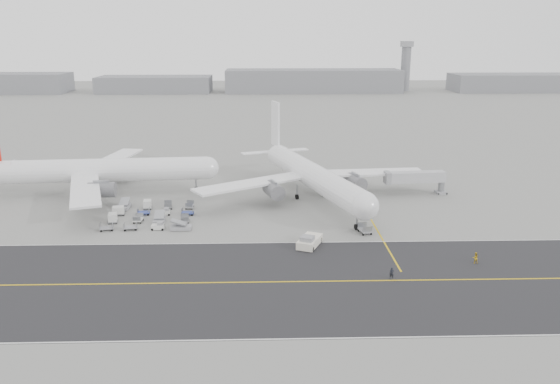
{
  "coord_description": "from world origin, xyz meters",
  "views": [
    {
      "loc": [
        9.11,
        -91.77,
        35.21
      ],
      "look_at": [
        12.02,
        12.0,
        5.19
      ],
      "focal_mm": 35.0,
      "sensor_mm": 36.0,
      "label": 1
    }
  ],
  "objects_px": {
    "pushback_tug": "(309,241)",
    "airliner_b": "(311,175)",
    "jet_bridge": "(416,178)",
    "control_tower": "(406,65)",
    "ground_crew_b": "(475,258)",
    "ground_crew_a": "(392,273)",
    "airliner_a": "(99,170)"
  },
  "relations": [
    {
      "from": "airliner_b",
      "to": "jet_bridge",
      "type": "height_order",
      "value": "airliner_b"
    },
    {
      "from": "pushback_tug",
      "to": "ground_crew_b",
      "type": "distance_m",
      "value": 27.15
    },
    {
      "from": "ground_crew_b",
      "to": "airliner_a",
      "type": "bearing_deg",
      "value": -29.34
    },
    {
      "from": "pushback_tug",
      "to": "jet_bridge",
      "type": "distance_m",
      "value": 41.07
    },
    {
      "from": "airliner_b",
      "to": "ground_crew_a",
      "type": "bearing_deg",
      "value": -96.76
    },
    {
      "from": "control_tower",
      "to": "ground_crew_b",
      "type": "bearing_deg",
      "value": -101.71
    },
    {
      "from": "jet_bridge",
      "to": "airliner_b",
      "type": "bearing_deg",
      "value": -179.39
    },
    {
      "from": "control_tower",
      "to": "airliner_a",
      "type": "height_order",
      "value": "control_tower"
    },
    {
      "from": "airliner_a",
      "to": "ground_crew_b",
      "type": "relative_size",
      "value": 29.34
    },
    {
      "from": "airliner_a",
      "to": "pushback_tug",
      "type": "distance_m",
      "value": 57.0
    },
    {
      "from": "airliner_b",
      "to": "pushback_tug",
      "type": "distance_m",
      "value": 29.2
    },
    {
      "from": "ground_crew_a",
      "to": "airliner_a",
      "type": "bearing_deg",
      "value": 148.17
    },
    {
      "from": "pushback_tug",
      "to": "ground_crew_b",
      "type": "bearing_deg",
      "value": 5.95
    },
    {
      "from": "pushback_tug",
      "to": "ground_crew_a",
      "type": "bearing_deg",
      "value": -26.82
    },
    {
      "from": "jet_bridge",
      "to": "ground_crew_b",
      "type": "relative_size",
      "value": 7.9
    },
    {
      "from": "airliner_b",
      "to": "jet_bridge",
      "type": "xyz_separation_m",
      "value": [
        24.07,
        2.34,
        -1.6
      ]
    },
    {
      "from": "control_tower",
      "to": "ground_crew_b",
      "type": "distance_m",
      "value": 283.31
    },
    {
      "from": "control_tower",
      "to": "pushback_tug",
      "type": "bearing_deg",
      "value": -107.22
    },
    {
      "from": "pushback_tug",
      "to": "airliner_b",
      "type": "bearing_deg",
      "value": 107.84
    },
    {
      "from": "control_tower",
      "to": "ground_crew_a",
      "type": "bearing_deg",
      "value": -104.32
    },
    {
      "from": "jet_bridge",
      "to": "ground_crew_a",
      "type": "relative_size",
      "value": 8.14
    },
    {
      "from": "pushback_tug",
      "to": "ground_crew_a",
      "type": "relative_size",
      "value": 4.35
    },
    {
      "from": "control_tower",
      "to": "airliner_a",
      "type": "bearing_deg",
      "value": -118.74
    },
    {
      "from": "airliner_a",
      "to": "ground_crew_a",
      "type": "distance_m",
      "value": 74.13
    },
    {
      "from": "control_tower",
      "to": "airliner_a",
      "type": "relative_size",
      "value": 0.57
    },
    {
      "from": "control_tower",
      "to": "airliner_b",
      "type": "relative_size",
      "value": 0.59
    },
    {
      "from": "airliner_b",
      "to": "ground_crew_a",
      "type": "distance_m",
      "value": 43.24
    },
    {
      "from": "control_tower",
      "to": "ground_crew_a",
      "type": "relative_size",
      "value": 17.25
    },
    {
      "from": "ground_crew_a",
      "to": "ground_crew_b",
      "type": "relative_size",
      "value": 0.97
    },
    {
      "from": "airliner_a",
      "to": "jet_bridge",
      "type": "distance_m",
      "value": 72.23
    },
    {
      "from": "airliner_b",
      "to": "jet_bridge",
      "type": "distance_m",
      "value": 24.24
    },
    {
      "from": "control_tower",
      "to": "jet_bridge",
      "type": "xyz_separation_m",
      "value": [
        -56.67,
        -237.95,
        -12.41
      ]
    }
  ]
}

